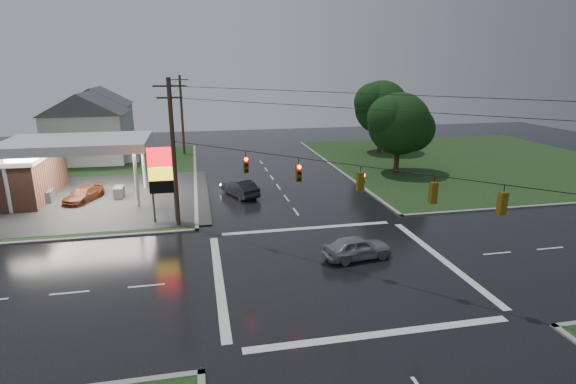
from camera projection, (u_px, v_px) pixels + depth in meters
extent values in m
plane|color=black|center=(336.00, 268.00, 27.12)|extent=(120.00, 120.00, 0.00)
cube|color=black|center=(20.00, 182.00, 46.54)|extent=(36.00, 36.00, 0.08)
cube|color=black|center=(471.00, 161.00, 56.64)|extent=(36.00, 36.00, 0.08)
cube|color=#2D2D2D|center=(61.00, 201.00, 40.16)|extent=(26.00, 18.00, 0.02)
cylinder|color=silver|center=(6.00, 185.00, 36.09)|extent=(0.30, 0.30, 5.00)
cylinder|color=silver|center=(136.00, 179.00, 38.03)|extent=(0.30, 0.30, 5.00)
cylinder|color=silver|center=(32.00, 169.00, 41.74)|extent=(0.30, 0.30, 5.00)
cylinder|color=silver|center=(143.00, 164.00, 43.68)|extent=(0.30, 0.30, 5.00)
cube|color=silver|center=(78.00, 143.00, 39.14)|extent=(12.00, 8.00, 0.80)
cube|color=white|center=(78.00, 148.00, 39.26)|extent=(11.40, 7.40, 0.04)
cube|color=#59595E|center=(48.00, 196.00, 39.84)|extent=(0.80, 1.60, 1.10)
cube|color=#59595E|center=(119.00, 193.00, 41.00)|extent=(0.80, 1.60, 1.10)
cylinder|color=#59595E|center=(152.00, 186.00, 33.99)|extent=(0.16, 0.16, 6.00)
cylinder|color=#59595E|center=(174.00, 185.00, 34.30)|extent=(0.16, 0.16, 6.00)
cube|color=red|center=(161.00, 157.00, 33.54)|extent=(2.00, 0.35, 1.40)
cube|color=yellow|center=(162.00, 174.00, 33.89)|extent=(2.00, 0.35, 1.00)
cube|color=black|center=(163.00, 186.00, 34.17)|extent=(2.00, 0.35, 1.00)
cylinder|color=#382619|center=(174.00, 155.00, 32.71)|extent=(0.32, 0.32, 11.00)
cube|color=#382619|center=(169.00, 86.00, 31.36)|extent=(2.20, 0.12, 0.12)
cube|color=#382619|center=(170.00, 98.00, 31.58)|extent=(1.80, 0.12, 0.12)
cylinder|color=#382619|center=(182.00, 116.00, 59.61)|extent=(0.32, 0.32, 10.50)
cube|color=#382619|center=(180.00, 80.00, 58.33)|extent=(2.20, 0.12, 0.12)
cube|color=#382619|center=(180.00, 86.00, 58.55)|extent=(1.80, 0.12, 0.12)
cube|color=#59470C|center=(246.00, 165.00, 29.13)|extent=(0.34, 0.34, 1.10)
cylinder|color=#FF0C07|center=(246.00, 159.00, 28.84)|extent=(0.22, 0.08, 0.22)
cube|color=#59470C|center=(299.00, 172.00, 27.00)|extent=(0.34, 0.34, 1.10)
cylinder|color=#FF0C07|center=(299.00, 167.00, 26.71)|extent=(0.22, 0.08, 0.22)
cube|color=#59470C|center=(360.00, 182.00, 24.87)|extent=(0.34, 0.34, 1.10)
cylinder|color=#FF0C07|center=(364.00, 175.00, 24.80)|extent=(0.08, 0.22, 0.22)
cube|color=#59470C|center=(433.00, 193.00, 22.74)|extent=(0.34, 0.34, 1.10)
cylinder|color=#FF0C07|center=(432.00, 185.00, 22.82)|extent=(0.22, 0.08, 0.22)
cube|color=#59470C|center=(502.00, 203.00, 21.04)|extent=(0.34, 0.34, 1.10)
cylinder|color=#FF0C07|center=(501.00, 194.00, 21.12)|extent=(0.22, 0.08, 0.22)
cube|color=silver|center=(89.00, 138.00, 56.11)|extent=(9.00, 8.00, 6.00)
cube|color=gray|center=(135.00, 156.00, 57.86)|extent=(1.60, 4.80, 0.80)
cube|color=silver|center=(99.00, 125.00, 67.21)|extent=(9.00, 8.00, 6.00)
cube|color=gray|center=(137.00, 141.00, 68.96)|extent=(1.60, 4.80, 0.80)
cylinder|color=black|center=(397.00, 151.00, 49.86)|extent=(0.56, 0.56, 5.04)
sphere|color=black|center=(399.00, 124.00, 49.02)|extent=(6.80, 6.80, 6.80)
sphere|color=black|center=(412.00, 129.00, 49.80)|extent=(5.10, 5.10, 5.10)
sphere|color=black|center=(389.00, 118.00, 48.18)|extent=(4.76, 4.76, 4.76)
cylinder|color=black|center=(380.00, 132.00, 61.66)|extent=(0.56, 0.56, 5.60)
sphere|color=black|center=(381.00, 107.00, 60.73)|extent=(7.20, 7.20, 7.20)
sphere|color=black|center=(393.00, 112.00, 61.55)|extent=(5.40, 5.40, 5.40)
sphere|color=black|center=(373.00, 102.00, 59.85)|extent=(5.04, 5.04, 5.04)
imported|color=black|center=(240.00, 188.00, 41.73)|extent=(3.41, 5.06, 1.58)
imported|color=gray|center=(357.00, 247.00, 28.32)|extent=(4.54, 2.29, 1.48)
imported|color=#5B2814|center=(84.00, 195.00, 40.01)|extent=(3.46, 4.87, 1.31)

